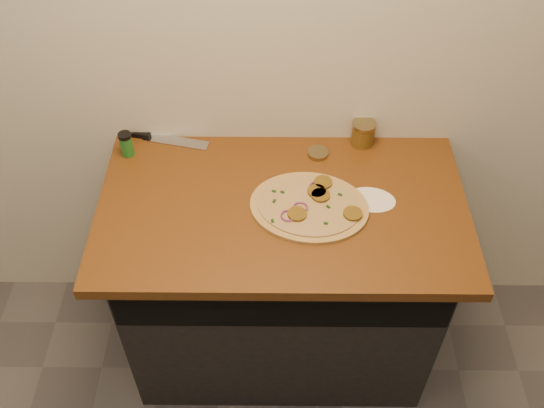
{
  "coord_description": "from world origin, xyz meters",
  "views": [
    {
      "loc": [
        -0.02,
        0.08,
        2.33
      ],
      "look_at": [
        -0.03,
        1.37,
        0.95
      ],
      "focal_mm": 40.0,
      "sensor_mm": 36.0,
      "label": 1
    }
  ],
  "objects_px": {
    "chefs_knife": "(153,137)",
    "spice_shaker": "(126,144)",
    "salsa_jar": "(363,133)",
    "pizza": "(310,206)"
  },
  "relations": [
    {
      "from": "chefs_knife",
      "to": "spice_shaker",
      "type": "relative_size",
      "value": 3.77
    },
    {
      "from": "chefs_knife",
      "to": "spice_shaker",
      "type": "bearing_deg",
      "value": -131.73
    },
    {
      "from": "pizza",
      "to": "chefs_knife",
      "type": "xyz_separation_m",
      "value": [
        -0.55,
        0.34,
        -0.0
      ]
    },
    {
      "from": "pizza",
      "to": "salsa_jar",
      "type": "height_order",
      "value": "salsa_jar"
    },
    {
      "from": "pizza",
      "to": "chefs_knife",
      "type": "height_order",
      "value": "pizza"
    },
    {
      "from": "chefs_knife",
      "to": "spice_shaker",
      "type": "xyz_separation_m",
      "value": [
        -0.08,
        -0.08,
        0.04
      ]
    },
    {
      "from": "pizza",
      "to": "salsa_jar",
      "type": "xyz_separation_m",
      "value": [
        0.2,
        0.32,
        0.04
      ]
    },
    {
      "from": "spice_shaker",
      "to": "chefs_knife",
      "type": "bearing_deg",
      "value": 48.27
    },
    {
      "from": "chefs_knife",
      "to": "pizza",
      "type": "bearing_deg",
      "value": -31.34
    },
    {
      "from": "salsa_jar",
      "to": "spice_shaker",
      "type": "bearing_deg",
      "value": -175.43
    }
  ]
}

